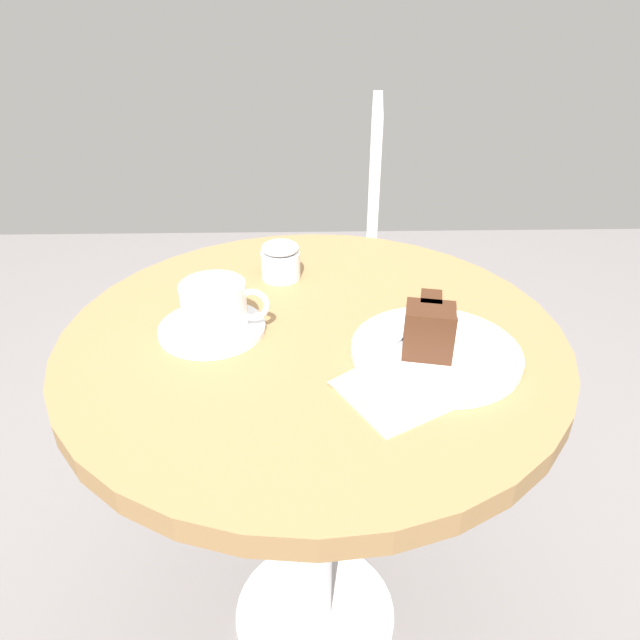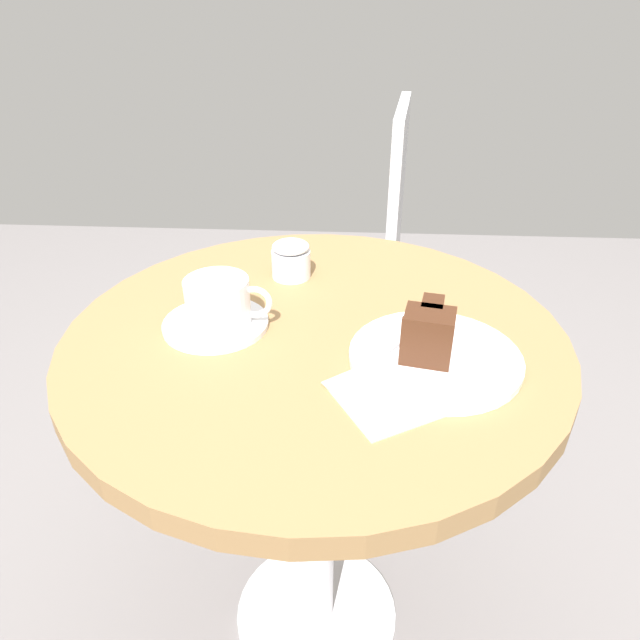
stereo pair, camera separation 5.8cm
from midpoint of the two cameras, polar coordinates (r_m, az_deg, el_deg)
name	(u,v)px [view 2 (the right image)]	position (r m, az deg, el deg)	size (l,w,h in m)	color
ground_plane	(317,616)	(1.40, 0.98, -27.52)	(4.40, 4.40, 0.01)	slate
cafe_table	(315,393)	(0.93, 1.32, -7.33)	(0.76, 0.76, 0.73)	olive
saucer	(215,325)	(0.88, -8.59, -0.56)	(0.16, 0.16, 0.01)	white
coffee_cup	(219,299)	(0.86, -8.13, 2.03)	(0.13, 0.10, 0.07)	white
teaspoon	(240,331)	(0.84, -6.04, -1.16)	(0.02, 0.09, 0.00)	silver
cake_plate	(435,357)	(0.81, 13.43, -3.70)	(0.24, 0.24, 0.01)	white
cake_slice	(428,333)	(0.79, 12.85, -1.34)	(0.08, 0.10, 0.07)	black
fork	(416,330)	(0.85, 11.55, -1.00)	(0.09, 0.12, 0.00)	silver
napkin	(386,394)	(0.74, 8.82, -7.40)	(0.17, 0.18, 0.00)	beige
cafe_chair	(360,256)	(1.53, 5.11, 6.38)	(0.42, 0.42, 0.94)	#BCBCC1
sugar_pot	(291,259)	(1.01, -1.27, 6.08)	(0.07, 0.07, 0.07)	white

